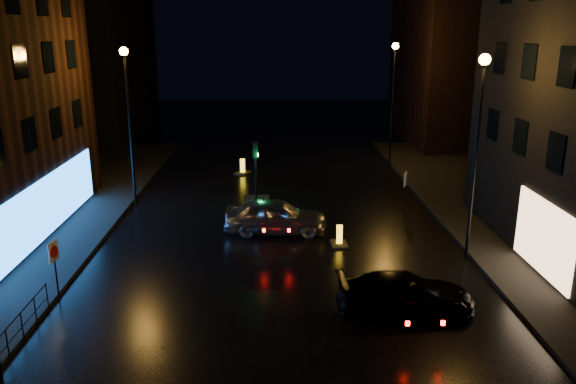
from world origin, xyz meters
name	(u,v)px	position (x,y,z in m)	size (l,w,h in m)	color
ground	(283,337)	(0.00, 0.00, 0.00)	(120.00, 120.00, 0.00)	black
building_far_left	(91,55)	(-16.00, 35.00, 7.00)	(8.00, 16.00, 14.00)	black
building_far_right	(454,69)	(15.00, 32.00, 6.00)	(8.00, 14.00, 12.00)	black
street_lamp_lfar	(128,102)	(-7.80, 14.00, 5.56)	(0.44, 0.44, 8.37)	black
street_lamp_rnear	(478,127)	(7.80, 6.00, 5.56)	(0.44, 0.44, 8.37)	black
street_lamp_rfar	(393,86)	(7.80, 22.00, 5.56)	(0.44, 0.44, 8.37)	black
traffic_signal	(256,194)	(-1.20, 14.00, 0.50)	(1.40, 2.40, 3.45)	black
guard_railing	(6,337)	(-8.00, -1.00, 0.74)	(0.05, 6.04, 1.00)	black
silver_hatchback	(276,216)	(-0.14, 9.36, 0.81)	(1.92, 4.77, 1.62)	#A5A8AD
dark_sedan	(405,294)	(4.19, 1.53, 0.67)	(1.89, 4.65, 1.35)	black
bollard_near	(339,241)	(2.66, 7.67, 0.20)	(0.75, 1.09, 0.93)	black
bollard_far	(243,170)	(-2.27, 20.53, 0.22)	(1.17, 1.36, 1.00)	black
road_sign_left	(54,257)	(-7.90, 2.71, 1.66)	(0.17, 0.54, 2.22)	black
road_sign_right	(405,183)	(6.51, 11.97, 1.66)	(0.26, 0.51, 2.22)	black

